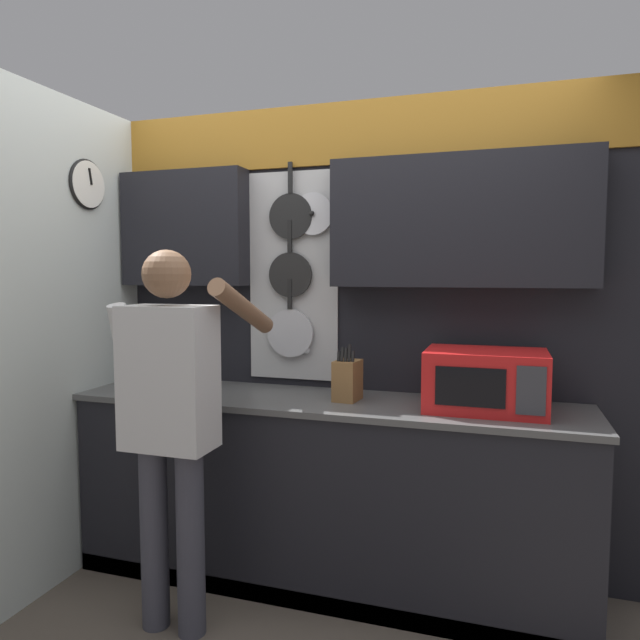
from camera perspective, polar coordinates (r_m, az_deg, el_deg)
name	(u,v)px	position (r m, az deg, el deg)	size (l,w,h in m)	color
ground_plane	(324,581)	(3.18, 0.40, -24.64)	(14.00, 14.00, 0.00)	brown
base_cabinet_counter	(324,492)	(2.98, 0.39, -16.83)	(2.53, 0.59, 0.94)	black
back_wall_unit	(342,287)	(3.01, 2.24, 3.36)	(3.10, 0.20, 2.44)	black
side_wall	(48,340)	(3.09, -25.53, -1.81)	(0.07, 1.60, 2.44)	silver
microwave	(486,380)	(2.70, 16.22, -5.81)	(0.53, 0.37, 0.27)	red
knife_block	(347,380)	(2.80, 2.76, -5.99)	(0.12, 0.16, 0.28)	brown
utensil_crock	(155,373)	(3.25, -16.16, -5.07)	(0.11, 0.11, 0.33)	white
person	(171,407)	(2.54, -14.69, -8.46)	(0.54, 0.63, 1.66)	#383842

